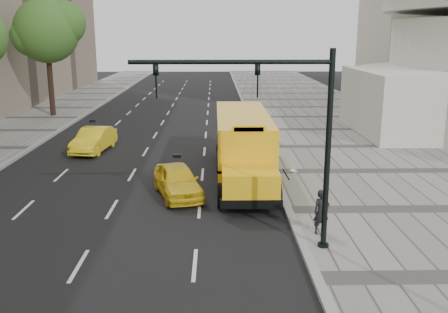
{
  "coord_description": "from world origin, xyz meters",
  "views": [
    {
      "loc": [
        3.13,
        -23.89,
        6.8
      ],
      "look_at": [
        3.5,
        -4.0,
        1.9
      ],
      "focal_mm": 40.0,
      "sensor_mm": 36.0,
      "label": 1
    }
  ],
  "objects_px": {
    "taxi_near": "(177,181)",
    "traffic_signal": "(283,126)",
    "taxi_far": "(94,140)",
    "pedestrian": "(321,212)",
    "tree_c": "(48,30)",
    "school_bus": "(243,139)"
  },
  "relations": [
    {
      "from": "school_bus",
      "to": "pedestrian",
      "type": "relative_size",
      "value": 7.47
    },
    {
      "from": "school_bus",
      "to": "pedestrian",
      "type": "distance_m",
      "value": 8.39
    },
    {
      "from": "traffic_signal",
      "to": "taxi_near",
      "type": "bearing_deg",
      "value": 122.77
    },
    {
      "from": "taxi_near",
      "to": "traffic_signal",
      "type": "height_order",
      "value": "traffic_signal"
    },
    {
      "from": "traffic_signal",
      "to": "school_bus",
      "type": "bearing_deg",
      "value": 94.34
    },
    {
      "from": "school_bus",
      "to": "pedestrian",
      "type": "height_order",
      "value": "school_bus"
    },
    {
      "from": "traffic_signal",
      "to": "pedestrian",
      "type": "bearing_deg",
      "value": 34.82
    },
    {
      "from": "taxi_near",
      "to": "traffic_signal",
      "type": "relative_size",
      "value": 0.63
    },
    {
      "from": "taxi_near",
      "to": "pedestrian",
      "type": "relative_size",
      "value": 2.6
    },
    {
      "from": "taxi_near",
      "to": "pedestrian",
      "type": "height_order",
      "value": "pedestrian"
    },
    {
      "from": "tree_c",
      "to": "school_bus",
      "type": "xyz_separation_m",
      "value": [
        14.9,
        -17.94,
        -5.33
      ]
    },
    {
      "from": "taxi_far",
      "to": "traffic_signal",
      "type": "xyz_separation_m",
      "value": [
        9.25,
        -14.2,
        3.38
      ]
    },
    {
      "from": "taxi_far",
      "to": "pedestrian",
      "type": "distance_m",
      "value": 16.99
    },
    {
      "from": "taxi_near",
      "to": "traffic_signal",
      "type": "xyz_separation_m",
      "value": [
        3.68,
        -5.72,
        3.41
      ]
    },
    {
      "from": "tree_c",
      "to": "taxi_near",
      "type": "relative_size",
      "value": 2.4
    },
    {
      "from": "tree_c",
      "to": "taxi_far",
      "type": "distance_m",
      "value": 15.7
    },
    {
      "from": "taxi_far",
      "to": "traffic_signal",
      "type": "distance_m",
      "value": 17.28
    },
    {
      "from": "tree_c",
      "to": "traffic_signal",
      "type": "height_order",
      "value": "tree_c"
    },
    {
      "from": "tree_c",
      "to": "traffic_signal",
      "type": "bearing_deg",
      "value": -60.05
    },
    {
      "from": "taxi_near",
      "to": "traffic_signal",
      "type": "bearing_deg",
      "value": -73.83
    },
    {
      "from": "tree_c",
      "to": "pedestrian",
      "type": "height_order",
      "value": "tree_c"
    },
    {
      "from": "school_bus",
      "to": "taxi_far",
      "type": "bearing_deg",
      "value": 149.29
    }
  ]
}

